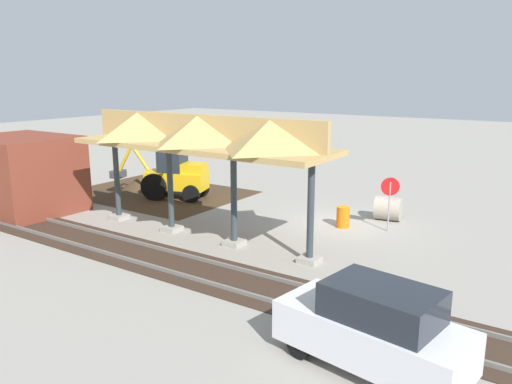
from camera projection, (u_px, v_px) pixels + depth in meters
name	position (u px, v px, depth m)	size (l,w,h in m)	color
ground_plane	(340.00, 224.00, 21.75)	(120.00, 120.00, 0.00)	gray
dirt_work_zone	(158.00, 193.00, 27.62)	(9.32, 7.00, 0.01)	#42301E
platform_canopy	(199.00, 134.00, 19.02)	(10.91, 3.20, 4.90)	#9E998E
rail_tracks	(239.00, 281.00, 15.64)	(60.00, 2.58, 0.15)	slate
stop_sign	(390.00, 193.00, 20.45)	(0.68, 0.39, 2.28)	gray
backhoe	(174.00, 175.00, 26.24)	(5.39, 2.83, 2.82)	#EAB214
dirt_mound	(141.00, 188.00, 28.76)	(4.42, 4.42, 1.45)	#42301E
concrete_pipe	(388.00, 208.00, 22.36)	(1.28, 1.22, 1.06)	#9E9384
brick_utility_building	(22.00, 174.00, 23.60)	(4.90, 3.97, 3.58)	brown
distant_parked_car	(374.00, 328.00, 10.80)	(4.41, 2.36, 1.98)	silver
traffic_barrel	(343.00, 217.00, 21.28)	(0.56, 0.56, 0.90)	orange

